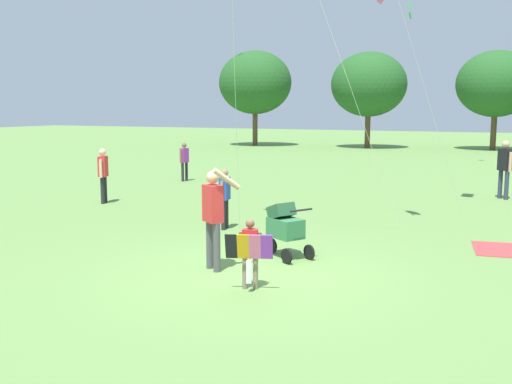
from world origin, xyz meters
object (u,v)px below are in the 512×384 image
Objects in this scene: person_adult_flyer at (213,211)px; person_couple_left at (184,159)px; stroller at (285,225)px; person_sitting_far at (505,165)px; person_back_turned at (225,194)px; child_with_butterfly_kite at (250,248)px; person_kid_running at (103,171)px.

person_adult_flyer is 1.24× the size of person_couple_left.
person_adult_flyer is 1.59m from stroller.
person_sitting_far is 11.08m from person_couple_left.
person_couple_left is 9.04m from person_back_turned.
person_couple_left reaches higher than person_back_turned.
person_sitting_far reaches higher than child_with_butterfly_kite.
person_sitting_far is 9.34m from person_back_turned.
person_adult_flyer is (-1.03, 0.74, 0.38)m from child_with_butterfly_kite.
stroller is 2.86m from person_back_turned.
person_adult_flyer is at bearing -56.65° from person_couple_left.
child_with_butterfly_kite is at bearing -57.93° from person_back_turned.
person_kid_running reaches higher than stroller.
person_couple_left is 5.42m from person_kid_running.
person_back_turned is (5.43, -7.23, -0.03)m from person_couple_left.
person_adult_flyer is 1.13× the size of person_kid_running.
person_back_turned reaches higher than child_with_butterfly_kite.
person_couple_left reaches higher than stroller.
person_back_turned reaches higher than stroller.
person_kid_running reaches higher than person_back_turned.
person_kid_running reaches higher than person_couple_left.
person_adult_flyer is 1.66× the size of stroller.
person_couple_left is (-7.85, 11.11, 0.20)m from child_with_butterfly_kite.
person_kid_running is at bearing -152.05° from person_sitting_far.
person_couple_left is at bearing 95.64° from person_kid_running.
stroller is 0.68× the size of person_kid_running.
person_sitting_far is 1.12× the size of person_kid_running.
person_sitting_far is at bearing 1.04° from person_couple_left.
child_with_butterfly_kite is at bearing -54.74° from person_couple_left.
person_couple_left is at bearing 125.26° from child_with_butterfly_kite.
person_couple_left is at bearing 123.35° from person_adult_flyer.
stroller is at bearing -27.35° from person_kid_running.
person_adult_flyer is 11.39m from person_sitting_far.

